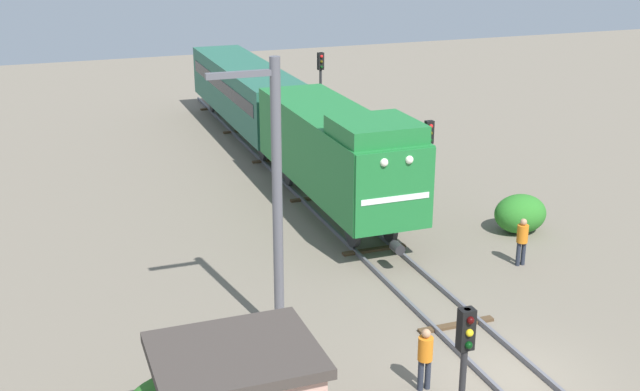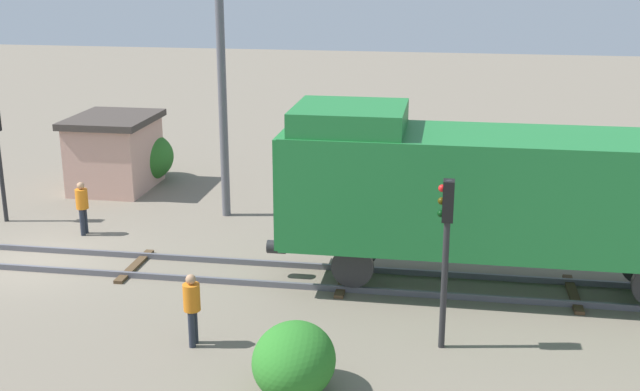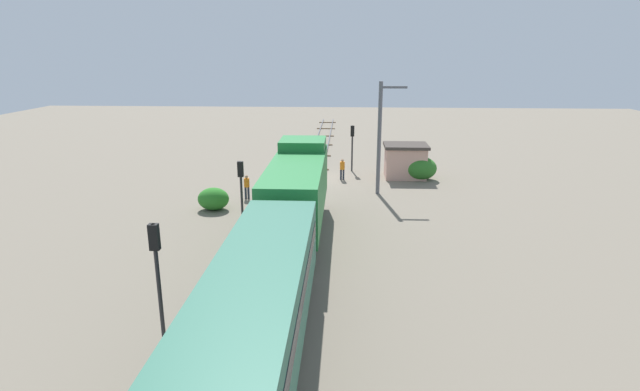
{
  "view_description": "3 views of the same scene",
  "coord_description": "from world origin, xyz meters",
  "px_view_note": "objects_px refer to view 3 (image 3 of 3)",
  "views": [
    {
      "loc": [
        -10.9,
        -15.19,
        11.34
      ],
      "look_at": [
        -0.97,
        11.87,
        1.24
      ],
      "focal_mm": 45.0,
      "sensor_mm": 36.0,
      "label": 1
    },
    {
      "loc": [
        19.79,
        11.48,
        8.4
      ],
      "look_at": [
        -0.76,
        8.11,
        2.13
      ],
      "focal_mm": 45.0,
      "sensor_mm": 36.0,
      "label": 2
    },
    {
      "loc": [
        -2.63,
        39.25,
        9.97
      ],
      "look_at": [
        -1.09,
        9.46,
        1.3
      ],
      "focal_mm": 28.0,
      "sensor_mm": 36.0,
      "label": 3
    }
  ],
  "objects_px": {
    "catenary_mast": "(380,136)",
    "passenger_car_leading": "(255,309)",
    "worker_near_track": "(342,168)",
    "worker_by_signal": "(247,185)",
    "traffic_signal_mid": "(241,181)",
    "locomotive": "(297,186)",
    "traffic_signal_near": "(352,140)",
    "traffic_signal_far": "(157,264)",
    "relay_hut": "(405,161)"
  },
  "relations": [
    {
      "from": "locomotive",
      "to": "traffic_signal_far",
      "type": "xyz_separation_m",
      "value": [
        3.6,
        11.57,
        0.37
      ]
    },
    {
      "from": "traffic_signal_mid",
      "to": "traffic_signal_far",
      "type": "bearing_deg",
      "value": 89.1
    },
    {
      "from": "traffic_signal_mid",
      "to": "relay_hut",
      "type": "bearing_deg",
      "value": -131.66
    },
    {
      "from": "traffic_signal_near",
      "to": "relay_hut",
      "type": "distance_m",
      "value": 4.94
    },
    {
      "from": "traffic_signal_mid",
      "to": "catenary_mast",
      "type": "height_order",
      "value": "catenary_mast"
    },
    {
      "from": "traffic_signal_mid",
      "to": "worker_by_signal",
      "type": "distance_m",
      "value": 5.79
    },
    {
      "from": "worker_near_track",
      "to": "worker_by_signal",
      "type": "height_order",
      "value": "same"
    },
    {
      "from": "traffic_signal_near",
      "to": "traffic_signal_far",
      "type": "xyz_separation_m",
      "value": [
        6.8,
        27.0,
        0.41
      ]
    },
    {
      "from": "traffic_signal_mid",
      "to": "worker_by_signal",
      "type": "height_order",
      "value": "traffic_signal_mid"
    },
    {
      "from": "passenger_car_leading",
      "to": "relay_hut",
      "type": "height_order",
      "value": "passenger_car_leading"
    },
    {
      "from": "worker_by_signal",
      "to": "relay_hut",
      "type": "xyz_separation_m",
      "value": [
        -11.7,
        -6.77,
        0.4
      ]
    },
    {
      "from": "traffic_signal_near",
      "to": "locomotive",
      "type": "bearing_deg",
      "value": 78.28
    },
    {
      "from": "passenger_car_leading",
      "to": "worker_by_signal",
      "type": "bearing_deg",
      "value": -78.11
    },
    {
      "from": "passenger_car_leading",
      "to": "traffic_signal_far",
      "type": "distance_m",
      "value": 4.06
    },
    {
      "from": "passenger_car_leading",
      "to": "worker_by_signal",
      "type": "height_order",
      "value": "passenger_car_leading"
    },
    {
      "from": "passenger_car_leading",
      "to": "catenary_mast",
      "type": "relative_size",
      "value": 1.76
    },
    {
      "from": "traffic_signal_near",
      "to": "catenary_mast",
      "type": "xyz_separation_m",
      "value": [
        -1.86,
        6.98,
        1.5
      ]
    },
    {
      "from": "traffic_signal_far",
      "to": "relay_hut",
      "type": "distance_m",
      "value": 27.37
    },
    {
      "from": "relay_hut",
      "to": "locomotive",
      "type": "bearing_deg",
      "value": 60.74
    },
    {
      "from": "traffic_signal_near",
      "to": "relay_hut",
      "type": "xyz_separation_m",
      "value": [
        -4.3,
        2.04,
        -1.34
      ]
    },
    {
      "from": "passenger_car_leading",
      "to": "traffic_signal_near",
      "type": "relative_size",
      "value": 3.58
    },
    {
      "from": "catenary_mast",
      "to": "relay_hut",
      "type": "distance_m",
      "value": 6.2
    },
    {
      "from": "traffic_signal_near",
      "to": "relay_hut",
      "type": "relative_size",
      "value": 1.12
    },
    {
      "from": "worker_near_track",
      "to": "traffic_signal_near",
      "type": "bearing_deg",
      "value": 120.14
    },
    {
      "from": "traffic_signal_mid",
      "to": "catenary_mast",
      "type": "bearing_deg",
      "value": -139.2
    },
    {
      "from": "traffic_signal_far",
      "to": "worker_near_track",
      "type": "distance_m",
      "value": 24.71
    },
    {
      "from": "traffic_signal_far",
      "to": "worker_by_signal",
      "type": "xyz_separation_m",
      "value": [
        0.6,
        -18.19,
        -2.15
      ]
    },
    {
      "from": "traffic_signal_far",
      "to": "catenary_mast",
      "type": "bearing_deg",
      "value": -113.4
    },
    {
      "from": "passenger_car_leading",
      "to": "traffic_signal_mid",
      "type": "relative_size",
      "value": 3.62
    },
    {
      "from": "traffic_signal_near",
      "to": "worker_near_track",
      "type": "bearing_deg",
      "value": 75.62
    },
    {
      "from": "worker_by_signal",
      "to": "catenary_mast",
      "type": "height_order",
      "value": "catenary_mast"
    },
    {
      "from": "relay_hut",
      "to": "traffic_signal_near",
      "type": "bearing_deg",
      "value": -25.36
    },
    {
      "from": "passenger_car_leading",
      "to": "catenary_mast",
      "type": "height_order",
      "value": "catenary_mast"
    },
    {
      "from": "passenger_car_leading",
      "to": "locomotive",
      "type": "bearing_deg",
      "value": -90.0
    },
    {
      "from": "traffic_signal_mid",
      "to": "worker_by_signal",
      "type": "xyz_separation_m",
      "value": [
        0.8,
        -5.48,
        -1.71
      ]
    },
    {
      "from": "locomotive",
      "to": "worker_by_signal",
      "type": "height_order",
      "value": "locomotive"
    },
    {
      "from": "traffic_signal_far",
      "to": "passenger_car_leading",
      "type": "bearing_deg",
      "value": 153.92
    },
    {
      "from": "worker_near_track",
      "to": "traffic_signal_far",
      "type": "bearing_deg",
      "value": -59.59
    },
    {
      "from": "traffic_signal_mid",
      "to": "traffic_signal_near",
      "type": "bearing_deg",
      "value": -114.79
    },
    {
      "from": "catenary_mast",
      "to": "passenger_car_leading",
      "type": "bearing_deg",
      "value": 76.91
    },
    {
      "from": "traffic_signal_far",
      "to": "catenary_mast",
      "type": "distance_m",
      "value": 21.83
    },
    {
      "from": "worker_by_signal",
      "to": "relay_hut",
      "type": "distance_m",
      "value": 13.53
    },
    {
      "from": "catenary_mast",
      "to": "traffic_signal_near",
      "type": "bearing_deg",
      "value": -75.07
    },
    {
      "from": "worker_near_track",
      "to": "relay_hut",
      "type": "relative_size",
      "value": 0.49
    },
    {
      "from": "traffic_signal_near",
      "to": "traffic_signal_far",
      "type": "bearing_deg",
      "value": 75.86
    },
    {
      "from": "traffic_signal_near",
      "to": "catenary_mast",
      "type": "bearing_deg",
      "value": 104.93
    },
    {
      "from": "traffic_signal_far",
      "to": "worker_by_signal",
      "type": "relative_size",
      "value": 2.68
    },
    {
      "from": "locomotive",
      "to": "traffic_signal_far",
      "type": "height_order",
      "value": "locomotive"
    },
    {
      "from": "traffic_signal_mid",
      "to": "worker_by_signal",
      "type": "bearing_deg",
      "value": -81.69
    },
    {
      "from": "locomotive",
      "to": "passenger_car_leading",
      "type": "height_order",
      "value": "locomotive"
    }
  ]
}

